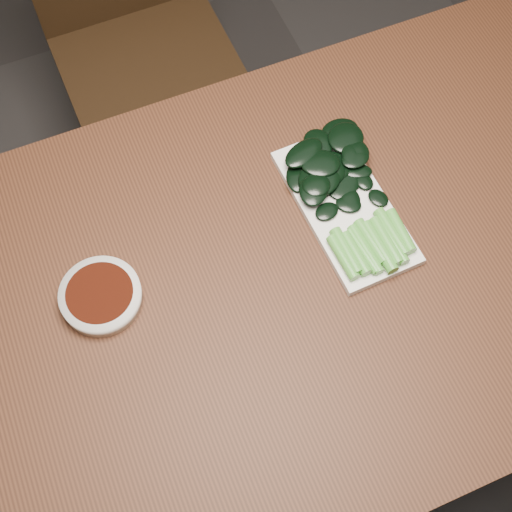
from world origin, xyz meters
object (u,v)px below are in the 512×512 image
Objects in this scene: table at (272,297)px; gai_lan at (343,192)px; chair_far at (137,32)px; serving_plate at (345,207)px; sauce_bowl at (101,296)px.

table is 0.21m from gai_lan.
chair_far is (0.01, 0.83, -0.19)m from table.
chair_far is 0.82m from serving_plate.
sauce_bowl is 0.43× the size of serving_plate.
table is 0.28m from sauce_bowl.
gai_lan is at bearing 28.69° from table.
chair_far reaches higher than serving_plate.
serving_plate is at bearing 24.27° from table.
gai_lan is (0.00, 0.02, 0.02)m from serving_plate.
chair_far reaches higher than sauce_bowl.
sauce_bowl is (-0.27, -0.76, 0.28)m from chair_far.
serving_plate is at bearing -97.77° from gai_lan.
chair_far is 7.10× the size of sauce_bowl.
table is at bearing -155.73° from serving_plate.
chair_far is at bearing 89.26° from table.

